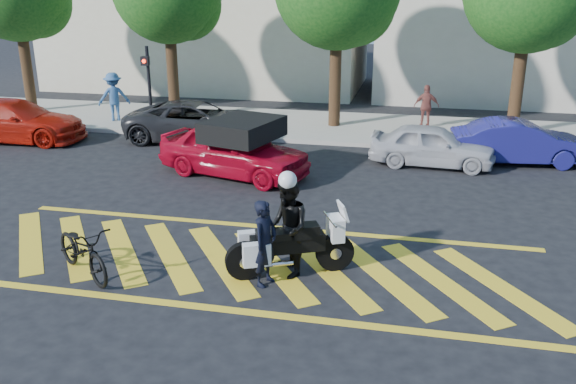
% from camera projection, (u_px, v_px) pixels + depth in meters
% --- Properties ---
extents(ground, '(90.00, 90.00, 0.00)m').
position_uv_depth(ground, '(249.00, 262.00, 12.40)').
color(ground, black).
rests_on(ground, ground).
extents(sidewalk, '(60.00, 5.00, 0.15)m').
position_uv_depth(sidewalk, '(334.00, 127.00, 23.44)').
color(sidewalk, '#9E998E').
rests_on(sidewalk, ground).
extents(crosswalk, '(12.33, 4.00, 0.01)m').
position_uv_depth(crosswalk, '(247.00, 262.00, 12.40)').
color(crosswalk, yellow).
rests_on(crosswalk, ground).
extents(signal_pole, '(0.28, 0.43, 3.20)m').
position_uv_depth(signal_pole, '(148.00, 82.00, 22.05)').
color(signal_pole, black).
rests_on(signal_pole, ground).
extents(officer_bike, '(0.56, 0.70, 1.66)m').
position_uv_depth(officer_bike, '(265.00, 243.00, 11.27)').
color(officer_bike, black).
rests_on(officer_bike, ground).
extents(bicycle, '(2.04, 1.75, 1.06)m').
position_uv_depth(bicycle, '(83.00, 250.00, 11.70)').
color(bicycle, black).
rests_on(bicycle, ground).
extents(police_motorcycle, '(2.37, 1.42, 1.12)m').
position_uv_depth(police_motorcycle, '(288.00, 246.00, 11.70)').
color(police_motorcycle, black).
rests_on(police_motorcycle, ground).
extents(officer_moto, '(1.06, 1.16, 1.94)m').
position_uv_depth(officer_moto, '(288.00, 228.00, 11.60)').
color(officer_moto, black).
rests_on(officer_moto, ground).
extents(red_convertible, '(4.84, 2.99, 1.54)m').
position_uv_depth(red_convertible, '(234.00, 150.00, 17.67)').
color(red_convertible, '#A6071D').
rests_on(red_convertible, ground).
extents(parked_left, '(5.12, 2.36, 1.45)m').
position_uv_depth(parked_left, '(15.00, 121.00, 21.53)').
color(parked_left, '#B1160A').
rests_on(parked_left, ground).
extents(parked_mid_left, '(5.21, 2.80, 1.39)m').
position_uv_depth(parked_mid_left, '(197.00, 121.00, 21.56)').
color(parked_mid_left, black).
rests_on(parked_mid_left, ground).
extents(parked_mid_right, '(3.87, 1.77, 1.29)m').
position_uv_depth(parked_mid_right, '(432.00, 145.00, 18.64)').
color(parked_mid_right, '#B6B6BA').
rests_on(parked_mid_right, ground).
extents(parked_right, '(4.23, 1.87, 1.35)m').
position_uv_depth(parked_right, '(519.00, 142.00, 18.86)').
color(parked_right, navy).
rests_on(parked_right, ground).
extents(pedestrian_left, '(1.40, 1.23, 1.88)m').
position_uv_depth(pedestrian_left, '(114.00, 97.00, 23.93)').
color(pedestrian_left, '#345D91').
rests_on(pedestrian_left, sidewalk).
extents(pedestrian_right, '(0.96, 0.45, 1.59)m').
position_uv_depth(pedestrian_right, '(426.00, 106.00, 22.85)').
color(pedestrian_right, brown).
rests_on(pedestrian_right, sidewalk).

